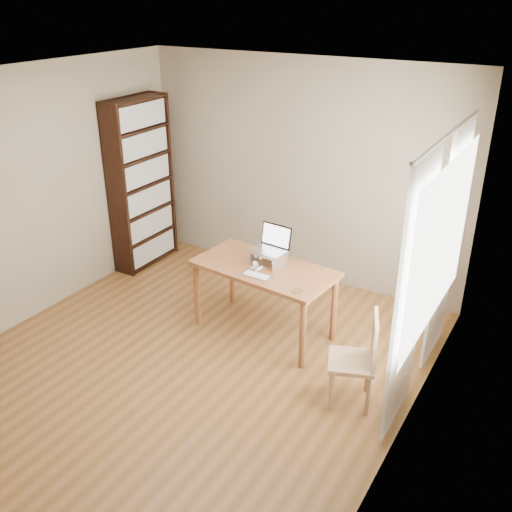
% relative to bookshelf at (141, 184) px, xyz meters
% --- Properties ---
extents(room, '(4.04, 4.54, 2.64)m').
position_rel_bookshelf_xyz_m(room, '(1.86, -1.54, 0.25)').
color(room, brown).
rests_on(room, ground).
extents(bookshelf, '(0.30, 0.90, 2.10)m').
position_rel_bookshelf_xyz_m(bookshelf, '(0.00, 0.00, 0.00)').
color(bookshelf, black).
rests_on(bookshelf, ground).
extents(curtains, '(0.03, 1.90, 2.25)m').
position_rel_bookshelf_xyz_m(curtains, '(3.75, -0.75, 0.12)').
color(curtains, white).
rests_on(curtains, ground).
extents(desk, '(1.47, 0.84, 0.75)m').
position_rel_bookshelf_xyz_m(desk, '(2.15, -0.69, -0.40)').
color(desk, brown).
rests_on(desk, ground).
extents(laptop_stand, '(0.32, 0.25, 0.13)m').
position_rel_bookshelf_xyz_m(laptop_stand, '(2.15, -0.61, -0.22)').
color(laptop_stand, silver).
rests_on(laptop_stand, desk).
extents(laptop, '(0.36, 0.31, 0.24)m').
position_rel_bookshelf_xyz_m(laptop, '(2.15, -0.55, -0.11)').
color(laptop, silver).
rests_on(laptop, laptop_stand).
extents(keyboard, '(0.28, 0.12, 0.02)m').
position_rel_bookshelf_xyz_m(keyboard, '(2.20, -0.91, -0.29)').
color(keyboard, silver).
rests_on(keyboard, desk).
extents(coaster, '(0.11, 0.11, 0.01)m').
position_rel_bookshelf_xyz_m(coaster, '(2.66, -0.97, -0.30)').
color(coaster, brown).
rests_on(coaster, desk).
extents(cat, '(0.25, 0.49, 0.16)m').
position_rel_bookshelf_xyz_m(cat, '(2.15, -0.58, -0.23)').
color(cat, '#443E35').
rests_on(cat, desk).
extents(chair, '(0.49, 0.49, 0.86)m').
position_rel_bookshelf_xyz_m(chair, '(3.40, -1.27, -0.59)').
color(chair, '#9F8056').
rests_on(chair, ground).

